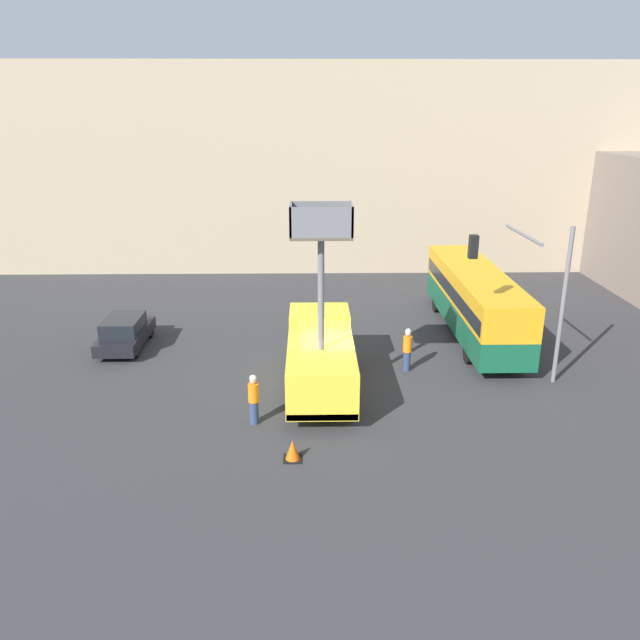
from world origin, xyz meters
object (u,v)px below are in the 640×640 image
Objects in this scene: city_bus at (475,297)px; traffic_cone_near_truck at (293,450)px; traffic_light_pole at (533,280)px; road_worker_directing at (407,350)px; road_worker_near_truck at (254,399)px; parked_car_curbside at (125,332)px; utility_truck at (320,353)px.

city_bus is 14.52m from traffic_cone_near_truck.
road_worker_directing is (-4.56, 1.29, -3.42)m from traffic_light_pole.
parked_car_curbside is (-6.66, 7.55, -0.19)m from road_worker_near_truck.
traffic_cone_near_truck is at bearing -71.29° from road_worker_near_truck.
road_worker_near_truck reaches higher than parked_car_curbside.
city_bus is at bearing 5.24° from parked_car_curbside.
road_worker_near_truck is at bearing 116.97° from city_bus.
utility_truck is 3.80m from road_worker_near_truck.
traffic_cone_near_truck is (-9.30, -5.78, -4.06)m from traffic_light_pole.
parked_car_curbside is (-17.39, 4.21, -3.62)m from traffic_light_pole.
traffic_cone_near_truck is 12.86m from parked_car_curbside.
road_worker_directing reaches higher than road_worker_near_truck.
city_bus is at bearing 53.04° from traffic_cone_near_truck.
road_worker_directing is at bearing 25.25° from utility_truck.
utility_truck is 1.17× the size of traffic_light_pole.
road_worker_directing is 8.54m from traffic_cone_near_truck.
city_bus reaches higher than road_worker_directing.
utility_truck is 9.89m from city_bus.
road_worker_near_truck is 10.07m from parked_car_curbside.
road_worker_directing is at bearing -12.82° from parked_car_curbside.
parked_car_curbside is at bearing 119.78° from road_worker_near_truck.
city_bus reaches higher than traffic_cone_near_truck.
traffic_cone_near_truck is 0.16× the size of parked_car_curbside.
city_bus is 17.13× the size of traffic_cone_near_truck.
city_bus is 6.28m from traffic_light_pole.
road_worker_near_truck is (-10.10, -9.09, -0.96)m from city_bus.
road_worker_near_truck is at bearing 148.24° from road_worker_directing.
city_bus is at bearing 30.34° from road_worker_near_truck.
parked_car_curbside is (-8.09, 9.99, 0.44)m from traffic_cone_near_truck.
city_bus is (7.68, 6.22, 0.39)m from utility_truck.
city_bus is 16.87m from parked_car_curbside.
traffic_light_pole reaches higher than parked_car_curbside.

